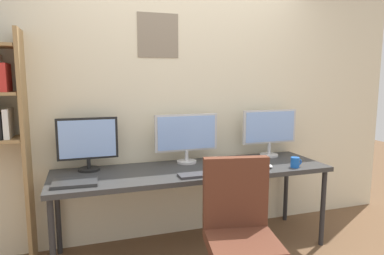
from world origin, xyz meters
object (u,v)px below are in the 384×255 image
object	(u,v)px
keyboard_main	(203,174)
laptop_closed	(75,183)
monitor_left	(88,142)
monitor_center	(186,135)
computer_mouse	(269,166)
coffee_mug	(295,162)
monitor_right	(270,129)
desk	(194,174)
office_chair	(240,250)

from	to	relation	value
keyboard_main	laptop_closed	xyz separation A→B (m)	(-0.97, 0.08, 0.00)
monitor_left	monitor_center	distance (m)	0.86
monitor_center	computer_mouse	distance (m)	0.78
laptop_closed	computer_mouse	bearing A→B (deg)	2.07
keyboard_main	coffee_mug	xyz separation A→B (m)	(0.85, -0.01, 0.04)
computer_mouse	laptop_closed	world-z (taller)	computer_mouse
monitor_right	laptop_closed	size ratio (longest dim) A/B	1.80
computer_mouse	coffee_mug	distance (m)	0.24
monitor_left	monitor_right	size ratio (longest dim) A/B	0.85
monitor_right	desk	bearing A→B (deg)	-166.17
keyboard_main	monitor_left	bearing A→B (deg)	152.85
keyboard_main	laptop_closed	size ratio (longest dim) A/B	1.23
coffee_mug	desk	bearing A→B (deg)	164.02
monitor_right	computer_mouse	bearing A→B (deg)	-121.07
monitor_center	monitor_right	size ratio (longest dim) A/B	1.02
monitor_right	keyboard_main	xyz separation A→B (m)	(-0.86, -0.44, -0.26)
monitor_left	coffee_mug	distance (m)	1.79
monitor_left	laptop_closed	bearing A→B (deg)	-106.34
coffee_mug	computer_mouse	bearing A→B (deg)	164.97
office_chair	laptop_closed	distance (m)	1.27
office_chair	coffee_mug	world-z (taller)	office_chair
laptop_closed	coffee_mug	distance (m)	1.82
desk	keyboard_main	xyz separation A→B (m)	(0.00, -0.23, 0.06)
office_chair	coffee_mug	xyz separation A→B (m)	(0.81, 0.58, 0.38)
keyboard_main	monitor_center	bearing A→B (deg)	90.00
office_chair	computer_mouse	xyz separation A→B (m)	(0.58, 0.64, 0.35)
office_chair	monitor_center	distance (m)	1.19
office_chair	monitor_right	world-z (taller)	monitor_right
desk	monitor_center	world-z (taller)	monitor_center
desk	office_chair	distance (m)	0.87
monitor_center	laptop_closed	distance (m)	1.06
keyboard_main	coffee_mug	world-z (taller)	coffee_mug
laptop_closed	monitor_right	bearing A→B (deg)	14.48
computer_mouse	monitor_right	bearing A→B (deg)	58.93
monitor_center	computer_mouse	size ratio (longest dim) A/B	6.13
office_chair	coffee_mug	bearing A→B (deg)	35.58
computer_mouse	laptop_closed	distance (m)	1.59
office_chair	monitor_right	xyz separation A→B (m)	(0.82, 1.04, 0.61)
desk	monitor_right	world-z (taller)	monitor_right
office_chair	monitor_left	bearing A→B (deg)	131.14
office_chair	keyboard_main	distance (m)	0.69
monitor_right	laptop_closed	distance (m)	1.88
laptop_closed	coffee_mug	xyz separation A→B (m)	(1.82, -0.10, 0.03)
keyboard_main	office_chair	bearing A→B (deg)	-85.93
monitor_left	monitor_center	size ratio (longest dim) A/B	0.84
monitor_center	computer_mouse	xyz separation A→B (m)	(0.62, -0.40, -0.24)
desk	monitor_right	xyz separation A→B (m)	(0.86, 0.21, 0.32)
desk	laptop_closed	bearing A→B (deg)	-171.43
monitor_right	laptop_closed	xyz separation A→B (m)	(-1.83, -0.36, -0.26)
monitor_right	computer_mouse	world-z (taller)	monitor_right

